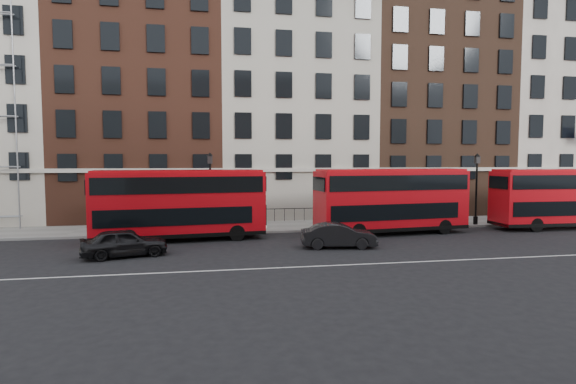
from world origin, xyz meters
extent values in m
plane|color=black|center=(0.00, 0.00, 0.00)|extent=(120.00, 120.00, 0.00)
cube|color=gray|center=(0.00, 10.50, 0.07)|extent=(80.00, 5.00, 0.15)
cube|color=gray|center=(0.00, 8.00, 0.08)|extent=(80.00, 0.30, 0.16)
cube|color=white|center=(0.00, -2.00, 0.01)|extent=(70.00, 0.12, 0.01)
cube|color=brown|center=(-12.80, 18.00, 11.00)|extent=(12.80, 10.00, 22.00)
cube|color=#AEAA9A|center=(0.00, 18.00, 9.50)|extent=(12.80, 10.00, 19.00)
cube|color=brown|center=(12.80, 18.00, 10.50)|extent=(12.80, 10.00, 21.00)
cube|color=#ADA596|center=(25.60, 18.00, 10.00)|extent=(12.80, 10.00, 20.00)
cube|color=red|center=(-9.28, 6.14, 2.28)|extent=(10.49, 3.47, 3.87)
cube|color=black|center=(-9.28, 6.14, 0.46)|extent=(10.50, 3.51, 0.24)
cube|color=black|center=(-9.58, 6.12, 1.62)|extent=(9.33, 3.43, 1.03)
cube|color=black|center=(-9.28, 6.14, 3.48)|extent=(10.11, 3.51, 0.98)
cube|color=red|center=(-9.28, 6.14, 4.27)|extent=(10.18, 3.24, 0.18)
cube|color=black|center=(-4.12, 6.66, 1.52)|extent=(0.29, 2.16, 1.28)
cube|color=black|center=(-4.12, 6.66, 2.57)|extent=(0.26, 1.86, 0.41)
cylinder|color=black|center=(-5.85, 5.38, 0.49)|extent=(1.00, 0.37, 0.98)
cylinder|color=black|center=(-6.07, 7.57, 0.49)|extent=(1.00, 0.37, 0.98)
cylinder|color=black|center=(-12.10, 4.76, 0.49)|extent=(1.00, 0.37, 0.98)
cylinder|color=black|center=(-12.32, 6.94, 0.49)|extent=(1.00, 0.37, 0.98)
cube|color=red|center=(4.56, 6.14, 2.29)|extent=(10.56, 3.56, 3.90)
cube|color=black|center=(4.56, 6.14, 0.46)|extent=(10.56, 3.60, 0.24)
cube|color=black|center=(4.27, 6.11, 1.63)|extent=(9.39, 3.52, 1.04)
cube|color=black|center=(4.56, 6.14, 3.50)|extent=(10.18, 3.60, 0.99)
cube|color=red|center=(4.56, 6.14, 4.29)|extent=(10.24, 3.34, 0.18)
cube|color=black|center=(9.75, 6.71, 1.53)|extent=(0.31, 2.17, 1.28)
cube|color=black|center=(9.75, 6.71, 2.58)|extent=(0.28, 1.87, 0.41)
cylinder|color=black|center=(8.02, 5.41, 0.49)|extent=(1.01, 0.38, 0.99)
cylinder|color=black|center=(7.78, 7.60, 0.49)|extent=(1.01, 0.38, 0.99)
cylinder|color=black|center=(1.74, 4.73, 0.49)|extent=(1.01, 0.38, 0.99)
cylinder|color=black|center=(1.50, 6.93, 0.49)|extent=(1.01, 0.38, 0.99)
cube|color=red|center=(17.67, 6.14, 2.26)|extent=(10.25, 2.59, 3.84)
cube|color=black|center=(17.67, 6.14, 0.46)|extent=(10.25, 2.63, 0.23)
cube|color=black|center=(17.38, 6.15, 1.60)|extent=(9.08, 2.65, 1.02)
cube|color=black|center=(17.67, 6.14, 3.45)|extent=(9.86, 2.66, 0.97)
cube|color=red|center=(17.67, 6.14, 4.23)|extent=(9.95, 2.39, 0.18)
cylinder|color=black|center=(14.74, 5.10, 0.49)|extent=(0.98, 0.29, 0.97)
cylinder|color=black|center=(14.77, 7.28, 0.49)|extent=(0.98, 0.29, 0.97)
imported|color=black|center=(-11.84, 1.82, 0.73)|extent=(4.56, 2.76, 1.45)
imported|color=black|center=(-0.32, 2.17, 0.70)|extent=(4.38, 2.02, 1.39)
cylinder|color=black|center=(-7.40, 8.47, 2.45)|extent=(0.14, 0.14, 4.60)
cylinder|color=black|center=(-7.40, 8.47, 0.45)|extent=(0.32, 0.32, 0.60)
cube|color=#262626|center=(-7.40, 8.47, 5.00)|extent=(0.32, 0.32, 0.55)
cone|color=black|center=(-7.40, 8.47, 5.35)|extent=(0.44, 0.44, 0.25)
cylinder|color=black|center=(12.21, 8.31, 2.45)|extent=(0.14, 0.14, 4.60)
cylinder|color=black|center=(12.21, 8.31, 0.45)|extent=(0.32, 0.32, 0.60)
cube|color=#262626|center=(12.21, 8.31, 5.00)|extent=(0.32, 0.32, 0.55)
cone|color=black|center=(12.21, 8.31, 5.35)|extent=(0.44, 0.44, 0.25)
camera|label=1|loc=(-7.65, -22.08, 4.92)|focal=28.00mm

